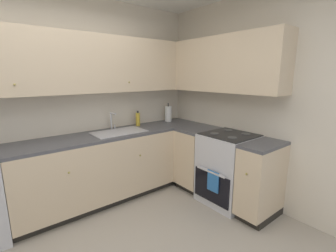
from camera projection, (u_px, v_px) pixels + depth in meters
The scene contains 13 objects.
wall_back at pixel (49, 104), 2.88m from camera, with size 4.24×0.05×2.65m, color beige.
wall_right at pixel (267, 103), 2.89m from camera, with size 0.05×3.38×2.65m, color beige.
lower_cabinets_back at pixel (99, 170), 3.09m from camera, with size 2.05×0.62×0.88m.
countertop_back at pixel (96, 137), 2.99m from camera, with size 3.26×0.60×0.04m, color #4C4C51.
lower_cabinets_right at pixel (221, 167), 3.18m from camera, with size 0.62×1.38×0.88m.
countertop_right at pixel (222, 135), 3.08m from camera, with size 0.60×1.38×0.03m.
oven_range at pixel (228, 168), 3.11m from camera, with size 0.68×0.62×1.07m.
upper_cabinets_back at pixel (74, 64), 2.81m from camera, with size 2.94×0.34×0.71m.
upper_cabinets_right at pixel (216, 65), 3.19m from camera, with size 0.32×1.93×0.71m.
sink at pixel (119, 135), 3.16m from camera, with size 0.68×0.40×0.10m.
faucet at pixel (112, 119), 3.29m from camera, with size 0.07×0.16×0.25m.
soap_bottle at pixel (138, 119), 3.55m from camera, with size 0.06×0.06×0.22m.
paper_towel_roll at pixel (168, 114), 3.88m from camera, with size 0.11×0.11×0.31m.
Camera 1 is at (-0.65, -1.49, 1.66)m, focal length 25.22 mm.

